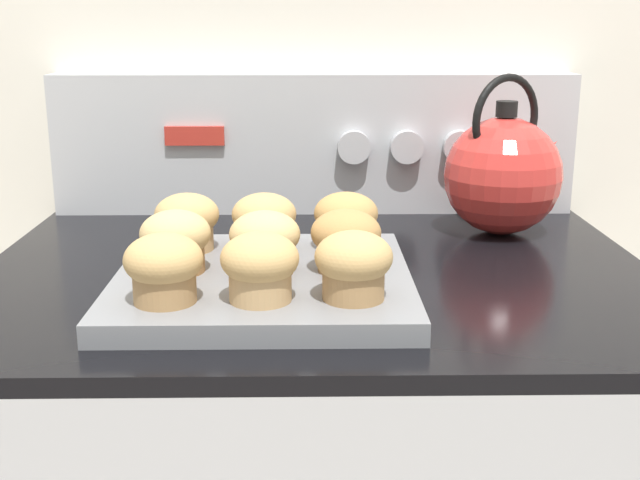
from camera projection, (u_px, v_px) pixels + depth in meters
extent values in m
cube|color=silver|center=(313.00, 23.00, 1.16)|extent=(8.00, 0.05, 2.40)
cube|color=black|center=(316.00, 272.00, 0.92)|extent=(0.76, 0.60, 0.02)
cube|color=#B7BABF|center=(314.00, 143.00, 1.16)|extent=(0.74, 0.05, 0.20)
cube|color=#B72D23|center=(195.00, 136.00, 1.12)|extent=(0.08, 0.01, 0.03)
cylinder|color=#B7BABF|center=(354.00, 147.00, 1.12)|extent=(0.05, 0.02, 0.05)
cylinder|color=#B7BABF|center=(407.00, 147.00, 1.12)|extent=(0.05, 0.02, 0.05)
cylinder|color=#B7BABF|center=(460.00, 147.00, 1.13)|extent=(0.05, 0.02, 0.05)
cylinder|color=#B7BABF|center=(512.00, 147.00, 1.13)|extent=(0.05, 0.02, 0.05)
cube|color=slate|center=(264.00, 282.00, 0.82)|extent=(0.30, 0.30, 0.02)
cylinder|color=#A37A4C|center=(165.00, 285.00, 0.73)|extent=(0.06, 0.06, 0.03)
ellipsoid|color=tan|center=(163.00, 259.00, 0.72)|extent=(0.07, 0.07, 0.05)
cylinder|color=tan|center=(260.00, 284.00, 0.73)|extent=(0.06, 0.06, 0.03)
ellipsoid|color=tan|center=(260.00, 258.00, 0.73)|extent=(0.07, 0.07, 0.05)
cylinder|color=#A37A4C|center=(353.00, 282.00, 0.74)|extent=(0.06, 0.06, 0.03)
ellipsoid|color=tan|center=(354.00, 257.00, 0.73)|extent=(0.07, 0.07, 0.05)
cylinder|color=olive|center=(176.00, 256.00, 0.82)|extent=(0.06, 0.06, 0.03)
ellipsoid|color=tan|center=(175.00, 233.00, 0.81)|extent=(0.07, 0.07, 0.05)
cylinder|color=olive|center=(265.00, 257.00, 0.81)|extent=(0.06, 0.06, 0.03)
ellipsoid|color=tan|center=(265.00, 234.00, 0.81)|extent=(0.07, 0.07, 0.05)
cylinder|color=#A37A4C|center=(346.00, 256.00, 0.82)|extent=(0.06, 0.06, 0.03)
ellipsoid|color=#B2844C|center=(346.00, 233.00, 0.81)|extent=(0.07, 0.07, 0.05)
cylinder|color=tan|center=(188.00, 236.00, 0.90)|extent=(0.06, 0.06, 0.03)
ellipsoid|color=tan|center=(187.00, 214.00, 0.89)|extent=(0.07, 0.07, 0.05)
cylinder|color=olive|center=(265.00, 235.00, 0.90)|extent=(0.06, 0.06, 0.03)
ellipsoid|color=tan|center=(264.00, 214.00, 0.89)|extent=(0.07, 0.07, 0.05)
cylinder|color=#A37A4C|center=(346.00, 234.00, 0.90)|extent=(0.06, 0.06, 0.03)
ellipsoid|color=tan|center=(346.00, 213.00, 0.90)|extent=(0.07, 0.07, 0.05)
sphere|color=red|center=(503.00, 176.00, 1.04)|extent=(0.15, 0.15, 0.15)
cylinder|color=black|center=(507.00, 109.00, 1.02)|extent=(0.03, 0.03, 0.02)
cone|color=red|center=(540.00, 156.00, 1.07)|extent=(0.09, 0.07, 0.06)
torus|color=black|center=(506.00, 120.00, 1.02)|extent=(0.10, 0.07, 0.12)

